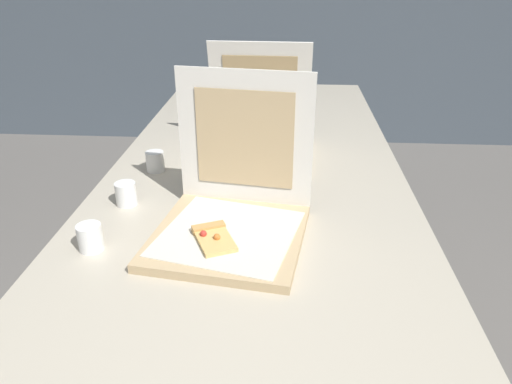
% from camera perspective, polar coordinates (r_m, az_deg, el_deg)
% --- Properties ---
extents(table, '(0.92, 2.47, 0.74)m').
position_cam_1_polar(table, '(1.46, -0.31, -0.37)').
color(table, '#BCB29E').
rests_on(table, ground).
extents(pizza_box_front, '(0.40, 0.40, 0.37)m').
position_cam_1_polar(pizza_box_front, '(1.16, -2.91, -2.57)').
color(pizza_box_front, tan).
rests_on(pizza_box_front, table).
extents(pizza_box_middle, '(0.36, 0.36, 0.36)m').
position_cam_1_polar(pizza_box_middle, '(1.64, 0.31, 6.43)').
color(pizza_box_middle, tan).
rests_on(pizza_box_middle, table).
extents(cup_white_near_left, '(0.06, 0.06, 0.06)m').
position_cam_1_polar(cup_white_near_left, '(1.17, -19.09, -5.11)').
color(cup_white_near_left, white).
rests_on(cup_white_near_left, table).
extents(cup_white_mid, '(0.06, 0.06, 0.06)m').
position_cam_1_polar(cup_white_mid, '(1.54, -11.87, 3.57)').
color(cup_white_mid, white).
rests_on(cup_white_mid, table).
extents(cup_white_near_center, '(0.06, 0.06, 0.06)m').
position_cam_1_polar(cup_white_near_center, '(1.35, -15.17, -0.20)').
color(cup_white_near_center, white).
rests_on(cup_white_near_center, table).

